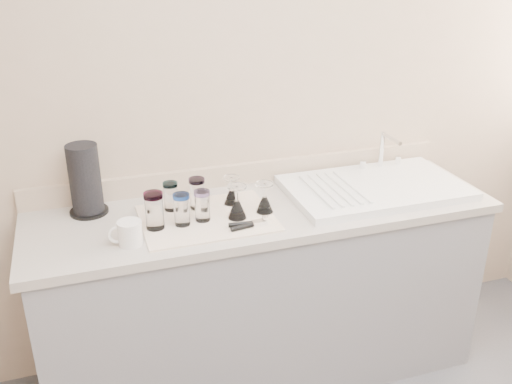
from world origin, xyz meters
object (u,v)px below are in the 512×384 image
object	(u,v)px
goblet_back_left	(232,195)
paper_towel_roll	(85,180)
sink_unit	(375,187)
goblet_front_right	(265,202)
tumbler_blue	(182,209)
tumbler_cyan	(171,196)
tumbler_purple	(197,193)
goblet_front_left	(237,207)
tumbler_lavender	(202,205)
tumbler_magenta	(154,210)
white_mug	(129,233)
can_opener	(248,224)

from	to	relation	value
goblet_back_left	paper_towel_roll	distance (m)	0.63
sink_unit	goblet_front_right	xyz separation A→B (m)	(-0.57, -0.07, 0.03)
tumbler_blue	tumbler_cyan	bearing A→B (deg)	96.47
tumbler_cyan	tumbler_blue	distance (m)	0.15
tumbler_purple	goblet_front_right	bearing A→B (deg)	-25.95
paper_towel_roll	goblet_front_left	bearing A→B (deg)	-23.85
tumbler_blue	sink_unit	bearing A→B (deg)	4.45
tumbler_lavender	goblet_back_left	size ratio (longest dim) A/B	1.04
tumbler_cyan	goblet_back_left	bearing A→B (deg)	-4.58
tumbler_blue	tumbler_lavender	world-z (taller)	tumbler_blue
sink_unit	tumbler_lavender	distance (m)	0.84
tumbler_purple	tumbler_magenta	distance (m)	0.24
tumbler_purple	tumbler_magenta	size ratio (longest dim) A/B	0.89
tumbler_purple	goblet_back_left	bearing A→B (deg)	-1.19
tumbler_magenta	goblet_front_right	world-z (taller)	tumbler_magenta
tumbler_cyan	goblet_back_left	xyz separation A→B (m)	(0.27, -0.02, -0.02)
sink_unit	tumbler_purple	xyz separation A→B (m)	(-0.83, 0.06, 0.06)
tumbler_magenta	goblet_back_left	xyz separation A→B (m)	(0.36, 0.13, -0.04)
goblet_front_right	goblet_back_left	bearing A→B (deg)	131.34
tumbler_cyan	tumbler_lavender	distance (m)	0.18
white_mug	tumbler_lavender	bearing A→B (deg)	17.76
can_opener	sink_unit	bearing A→B (deg)	14.67
tumbler_magenta	goblet_back_left	world-z (taller)	tumbler_magenta
goblet_front_left	white_mug	xyz separation A→B (m)	(-0.46, -0.08, -0.01)
tumbler_purple	goblet_front_right	world-z (taller)	tumbler_purple
tumbler_cyan	goblet_front_left	bearing A→B (deg)	-33.28
tumbler_magenta	paper_towel_roll	distance (m)	0.36
can_opener	tumbler_purple	bearing A→B (deg)	123.15
tumbler_lavender	tumbler_cyan	bearing A→B (deg)	127.19
tumbler_magenta	white_mug	distance (m)	0.15
tumbler_lavender	can_opener	bearing A→B (deg)	-36.05
goblet_front_left	white_mug	world-z (taller)	goblet_front_left
goblet_back_left	paper_towel_roll	bearing A→B (deg)	168.92
tumbler_blue	goblet_front_right	size ratio (longest dim) A/B	1.01
tumbler_blue	tumbler_magenta	bearing A→B (deg)	178.08
paper_towel_roll	goblet_back_left	bearing A→B (deg)	-11.08
paper_towel_roll	tumbler_lavender	bearing A→B (deg)	-27.93
tumbler_cyan	goblet_back_left	size ratio (longest dim) A/B	1.00
tumbler_purple	goblet_back_left	world-z (taller)	tumbler_purple
sink_unit	goblet_back_left	size ratio (longest dim) A/B	6.46
tumbler_cyan	goblet_front_left	world-z (taller)	goblet_front_left
tumbler_lavender	white_mug	bearing A→B (deg)	-162.24
tumbler_cyan	tumbler_purple	xyz separation A→B (m)	(0.11, -0.02, 0.01)
tumbler_blue	goblet_front_left	world-z (taller)	goblet_front_left
sink_unit	white_mug	world-z (taller)	sink_unit
tumbler_lavender	white_mug	xyz separation A→B (m)	(-0.31, -0.10, -0.03)
goblet_front_left	goblet_front_right	distance (m)	0.13
tumbler_cyan	sink_unit	bearing A→B (deg)	-4.87
tumbler_purple	goblet_front_right	size ratio (longest dim) A/B	1.03
goblet_front_right	white_mug	bearing A→B (deg)	-170.95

